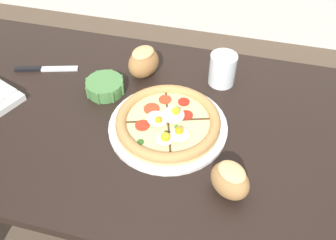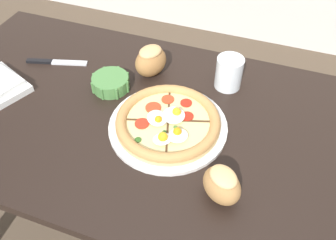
% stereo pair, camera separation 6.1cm
% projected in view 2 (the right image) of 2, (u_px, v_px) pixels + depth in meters
% --- Properties ---
extents(dining_table, '(1.47, 0.73, 0.74)m').
position_uv_depth(dining_table, '(161.00, 145.00, 1.05)').
color(dining_table, black).
rests_on(dining_table, ground_plane).
extents(pizza, '(0.32, 0.32, 0.05)m').
position_uv_depth(pizza, '(168.00, 123.00, 0.94)').
color(pizza, white).
rests_on(pizza, dining_table).
extents(ramekin_bowl, '(0.12, 0.12, 0.04)m').
position_uv_depth(ramekin_bowl, '(111.00, 82.00, 1.06)').
color(ramekin_bowl, '#4C8442').
rests_on(ramekin_bowl, dining_table).
extents(bread_piece_near, '(0.12, 0.13, 0.10)m').
position_uv_depth(bread_piece_near, '(151.00, 60.00, 1.08)').
color(bread_piece_near, '#A3703D').
rests_on(bread_piece_near, dining_table).
extents(bread_piece_mid, '(0.12, 0.12, 0.09)m').
position_uv_depth(bread_piece_mid, '(222.00, 184.00, 0.78)').
color(bread_piece_mid, '#B27F47').
rests_on(bread_piece_mid, dining_table).
extents(knife_main, '(0.20, 0.07, 0.01)m').
position_uv_depth(knife_main, '(56.00, 62.00, 1.16)').
color(knife_main, silver).
rests_on(knife_main, dining_table).
extents(water_glass, '(0.08, 0.08, 0.10)m').
position_uv_depth(water_glass, '(229.00, 74.00, 1.05)').
color(water_glass, white).
rests_on(water_glass, dining_table).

